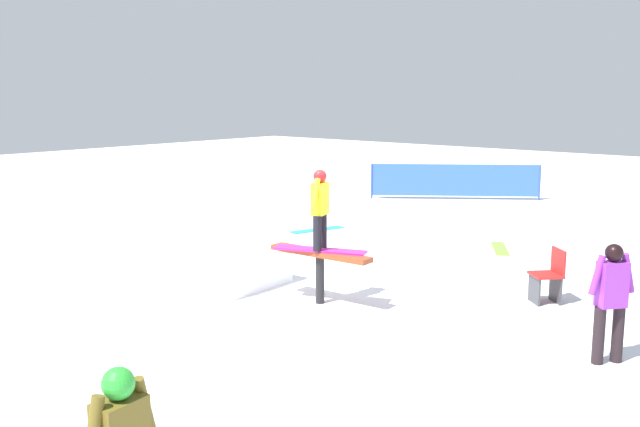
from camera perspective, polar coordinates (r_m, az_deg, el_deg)
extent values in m
plane|color=white|center=(11.51, 0.00, -7.17)|extent=(60.00, 60.00, 0.00)
cylinder|color=black|center=(11.40, 0.00, -5.30)|extent=(0.14, 0.14, 0.78)
cube|color=#A53F1E|center=(11.30, 0.00, -3.20)|extent=(1.85, 0.38, 0.08)
cube|color=white|center=(12.75, -7.49, -4.12)|extent=(1.88, 1.60, 0.63)
cube|color=#D025A1|center=(11.29, 0.00, -2.93)|extent=(1.49, 0.80, 0.03)
cylinder|color=black|center=(11.11, -0.21, -1.59)|extent=(0.14, 0.14, 0.56)
cylinder|color=black|center=(11.34, 0.21, -1.35)|extent=(0.14, 0.14, 0.56)
cube|color=yellow|center=(11.14, 0.00, 1.20)|extent=(0.30, 0.38, 0.50)
cylinder|color=yellow|center=(10.93, -0.35, 1.63)|extent=(0.18, 0.29, 0.46)
cylinder|color=yellow|center=(11.31, 0.34, 1.91)|extent=(0.18, 0.29, 0.46)
sphere|color=red|center=(11.09, 0.00, 3.01)|extent=(0.21, 0.21, 0.21)
cylinder|color=brown|center=(5.28, -13.81, -15.02)|extent=(0.11, 0.21, 0.52)
sphere|color=green|center=(5.04, -15.84, -12.96)|extent=(0.23, 0.23, 0.23)
cylinder|color=black|center=(9.61, 21.40, -9.08)|extent=(0.14, 0.14, 0.73)
cylinder|color=black|center=(9.77, 22.72, -8.87)|extent=(0.14, 0.14, 0.73)
cube|color=purple|center=(9.51, 22.32, -5.26)|extent=(0.38, 0.40, 0.57)
cylinder|color=purple|center=(9.35, 21.29, -4.62)|extent=(0.19, 0.22, 0.51)
cylinder|color=purple|center=(9.60, 23.42, -4.39)|extent=(0.19, 0.22, 0.51)
sphere|color=black|center=(9.42, 22.47, -2.93)|extent=(0.22, 0.22, 0.22)
cube|color=#87DF38|center=(15.80, 14.20, -2.73)|extent=(0.93, 1.27, 0.02)
cube|color=#28BBC8|center=(17.36, -0.22, -1.31)|extent=(0.67, 1.45, 0.02)
cube|color=#3F3F44|center=(11.95, 16.77, -5.87)|extent=(0.32, 0.29, 0.44)
cube|color=#3F3F44|center=(12.10, 18.33, -5.75)|extent=(0.32, 0.29, 0.44)
cube|color=red|center=(11.96, 17.61, -4.70)|extent=(0.62, 0.62, 0.04)
cube|color=red|center=(12.00, 18.53, -3.63)|extent=(0.35, 0.32, 0.40)
cylinder|color=blue|center=(23.03, 17.16, 2.37)|extent=(0.06, 0.06, 1.10)
cylinder|color=blue|center=(22.42, 4.16, 2.59)|extent=(0.06, 0.06, 1.10)
cube|color=blue|center=(22.58, 10.75, 2.64)|extent=(4.18, 3.08, 0.99)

